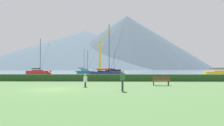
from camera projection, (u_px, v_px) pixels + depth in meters
name	position (u px, v px, depth m)	size (l,w,h in m)	color
ground_plane	(52.00, 89.00, 17.13)	(1000.00, 1000.00, 0.00)	#517A42
harbor_water	(110.00, 70.00, 154.04)	(320.00, 246.00, 0.00)	#8499A8
hedge_line	(77.00, 78.00, 28.13)	(80.00, 1.20, 0.92)	#284C23
sailboat_slip_1	(39.00, 72.00, 55.29)	(7.88, 4.59, 9.76)	red
sailboat_slip_4	(107.00, 74.00, 42.33)	(7.67, 3.87, 10.96)	navy
sailboat_slip_5	(224.00, 74.00, 40.29)	(8.28, 3.41, 11.37)	gold
sailboat_slip_6	(113.00, 70.00, 99.69)	(8.28, 3.89, 9.74)	black
sailboat_slip_7	(86.00, 72.00, 65.12)	(6.73, 3.66, 7.58)	#19707A
sailboat_slip_8	(83.00, 70.00, 92.97)	(8.48, 4.47, 10.93)	white
park_bench_near_path	(161.00, 80.00, 20.90)	(1.70, 0.60, 0.95)	brown
person_seated_viewer	(85.00, 80.00, 19.37)	(0.36, 0.57, 1.25)	#2D3347
person_standing_walker	(123.00, 79.00, 15.79)	(0.36, 0.57, 1.65)	#2D3347
dock_crane	(100.00, 59.00, 81.83)	(6.17, 2.00, 17.31)	#333338
distant_hill_west_ridge	(85.00, 50.00, 346.38)	(357.54, 357.54, 65.01)	#4C6070
distant_hill_central_peak	(127.00, 42.00, 307.87)	(239.25, 239.25, 80.65)	#4C6070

